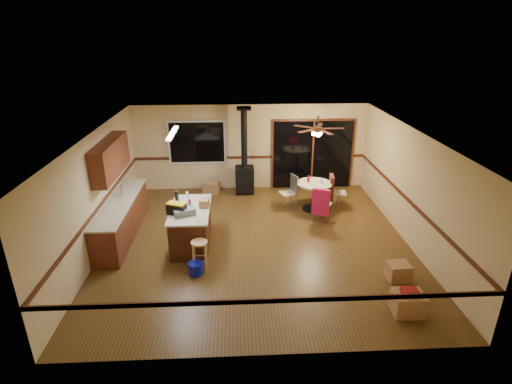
{
  "coord_description": "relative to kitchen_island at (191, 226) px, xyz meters",
  "views": [
    {
      "loc": [
        -0.44,
        -8.2,
        4.64
      ],
      "look_at": [
        0.0,
        0.3,
        1.15
      ],
      "focal_mm": 28.0,
      "sensor_mm": 36.0,
      "label": 1
    }
  ],
  "objects": [
    {
      "name": "box_small_red",
      "position": [
        4.01,
        -2.63,
        -0.02
      ],
      "size": [
        0.29,
        0.24,
        0.07
      ],
      "primitive_type": "cube",
      "rotation": [
        0.0,
        0.0,
        -0.03
      ],
      "color": "maroon",
      "rests_on": "box_corner_a"
    },
    {
      "name": "ceiling_fan",
      "position": [
        3.16,
        1.77,
        1.76
      ],
      "size": [
        0.24,
        0.24,
        0.55
      ],
      "color": "brown",
      "rests_on": "ceiling"
    },
    {
      "name": "wall_left",
      "position": [
        -2.0,
        0.0,
        0.85
      ],
      "size": [
        0.0,
        7.0,
        7.0
      ],
      "primitive_type": "plane",
      "rotation": [
        1.57,
        0.0,
        1.57
      ],
      "color": "#CDB582",
      "rests_on": "ground"
    },
    {
      "name": "box_corner_b",
      "position": [
        4.23,
        -1.62,
        -0.28
      ],
      "size": [
        0.45,
        0.39,
        0.35
      ],
      "primitive_type": "cube",
      "rotation": [
        0.0,
        0.0,
        0.06
      ],
      "color": "#A07147",
      "rests_on": "floor"
    },
    {
      "name": "kitchen_island",
      "position": [
        0.0,
        0.0,
        0.0
      ],
      "size": [
        0.88,
        1.68,
        0.9
      ],
      "color": "#461F11",
      "rests_on": "ground"
    },
    {
      "name": "bottle_white",
      "position": [
        -0.12,
        0.6,
        0.53
      ],
      "size": [
        0.07,
        0.07,
        0.17
      ],
      "primitive_type": "cylinder",
      "rotation": [
        0.0,
        0.0,
        0.22
      ],
      "color": "white",
      "rests_on": "kitchen_island"
    },
    {
      "name": "window",
      "position": [
        -0.1,
        3.45,
        1.05
      ],
      "size": [
        1.72,
        0.1,
        1.32
      ],
      "primitive_type": "cube",
      "color": "black",
      "rests_on": "ground"
    },
    {
      "name": "blue_bucket",
      "position": [
        0.19,
        -1.23,
        -0.33
      ],
      "size": [
        0.32,
        0.32,
        0.25
      ],
      "primitive_type": "cylinder",
      "rotation": [
        0.0,
        0.0,
        -0.05
      ],
      "color": "#0C15AD",
      "rests_on": "floor"
    },
    {
      "name": "bottle_dark",
      "position": [
        -0.32,
        0.3,
        0.6
      ],
      "size": [
        0.1,
        0.1,
        0.31
      ],
      "primitive_type": "cylinder",
      "rotation": [
        0.0,
        0.0,
        -0.13
      ],
      "color": "black",
      "rests_on": "kitchen_island"
    },
    {
      "name": "wall_front",
      "position": [
        1.5,
        -3.5,
        0.85
      ],
      "size": [
        7.0,
        0.0,
        7.0
      ],
      "primitive_type": "plane",
      "rotation": [
        -1.57,
        0.0,
        0.0
      ],
      "color": "#CDB582",
      "rests_on": "ground"
    },
    {
      "name": "chair_rail",
      "position": [
        1.5,
        0.0,
        0.55
      ],
      "size": [
        7.0,
        7.0,
        0.08
      ],
      "primitive_type": null,
      "color": "#482112",
      "rests_on": "ground"
    },
    {
      "name": "countertop",
      "position": [
        -1.7,
        0.5,
        0.43
      ],
      "size": [
        0.64,
        3.04,
        0.04
      ],
      "primitive_type": "cube",
      "color": "#BBB291",
      "rests_on": "lower_cabinets"
    },
    {
      "name": "dining_table",
      "position": [
        3.16,
        1.77,
        0.08
      ],
      "size": [
        0.95,
        0.95,
        0.78
      ],
      "color": "black",
      "rests_on": "ground"
    },
    {
      "name": "bar_stool",
      "position": [
        0.27,
        -1.02,
        -0.14
      ],
      "size": [
        0.43,
        0.43,
        0.62
      ],
      "primitive_type": "cylinder",
      "rotation": [
        0.0,
        0.0,
        -0.3
      ],
      "color": "tan",
      "rests_on": "floor"
    },
    {
      "name": "wall_back",
      "position": [
        1.5,
        3.5,
        0.85
      ],
      "size": [
        7.0,
        0.0,
        7.0
      ],
      "primitive_type": "plane",
      "rotation": [
        1.57,
        0.0,
        0.0
      ],
      "color": "#CDB582",
      "rests_on": "ground"
    },
    {
      "name": "box_under_window",
      "position": [
        0.29,
        3.1,
        -0.28
      ],
      "size": [
        0.54,
        0.49,
        0.35
      ],
      "primitive_type": "cube",
      "rotation": [
        0.0,
        0.0,
        -0.38
      ],
      "color": "#A07147",
      "rests_on": "floor"
    },
    {
      "name": "box_corner_a",
      "position": [
        4.01,
        -2.63,
        -0.25
      ],
      "size": [
        0.54,
        0.45,
        0.4
      ],
      "primitive_type": "cube",
      "rotation": [
        0.0,
        0.0,
        -0.03
      ],
      "color": "#A07147",
      "rests_on": "floor"
    },
    {
      "name": "floor",
      "position": [
        1.5,
        0.0,
        -0.45
      ],
      "size": [
        7.0,
        7.0,
        0.0
      ],
      "primitive_type": "plane",
      "color": "#513716",
      "rests_on": "ground"
    },
    {
      "name": "wall_right",
      "position": [
        5.0,
        0.0,
        0.85
      ],
      "size": [
        0.0,
        7.0,
        7.0
      ],
      "primitive_type": "plane",
      "rotation": [
        1.57,
        0.0,
        -1.57
      ],
      "color": "#CDB582",
      "rests_on": "ground"
    },
    {
      "name": "toolbox_grey",
      "position": [
        -0.09,
        -0.31,
        0.52
      ],
      "size": [
        0.51,
        0.4,
        0.14
      ],
      "primitive_type": "cube",
      "rotation": [
        0.0,
        0.0,
        0.39
      ],
      "color": "slate",
      "rests_on": "kitchen_island"
    },
    {
      "name": "toolbox_black",
      "position": [
        -0.25,
        -0.26,
        0.56
      ],
      "size": [
        0.46,
        0.35,
        0.23
      ],
      "primitive_type": "cube",
      "rotation": [
        0.0,
        0.0,
        -0.39
      ],
      "color": "black",
      "rests_on": "kitchen_island"
    },
    {
      "name": "toolbox_yellow_lid",
      "position": [
        -0.25,
        -0.26,
        0.69
      ],
      "size": [
        0.45,
        0.34,
        0.03
      ],
      "primitive_type": "cube",
      "rotation": [
        0.0,
        0.0,
        -0.39
      ],
      "color": "gold",
      "rests_on": "toolbox_black"
    },
    {
      "name": "glass_red",
      "position": [
        3.01,
        1.87,
        0.41
      ],
      "size": [
        0.08,
        0.08,
        0.17
      ],
      "primitive_type": "cylinder",
      "rotation": [
        0.0,
        0.0,
        0.2
      ],
      "color": "#590C14",
      "rests_on": "dining_table"
    },
    {
      "name": "chair_right",
      "position": [
        3.68,
        1.84,
        0.14
      ],
      "size": [
        0.51,
        0.48,
        0.7
      ],
      "color": "tan",
      "rests_on": "ground"
    },
    {
      "name": "ceiling",
      "position": [
        1.5,
        0.0,
        2.15
      ],
      "size": [
        7.0,
        7.0,
        0.0
      ],
      "primitive_type": "plane",
      "rotation": [
        3.14,
        0.0,
        0.0
      ],
      "color": "silver",
      "rests_on": "ground"
    },
    {
      "name": "chair_near",
      "position": [
        3.17,
        0.91,
        0.14
      ],
      "size": [
        0.58,
        0.6,
        0.7
      ],
      "color": "tan",
      "rests_on": "ground"
    },
    {
      "name": "box_on_island",
      "position": [
        0.32,
        0.1,
        0.54
      ],
      "size": [
        0.23,
        0.29,
        0.18
      ],
      "primitive_type": "cube",
      "rotation": [
        0.0,
        0.0,
        -0.13
      ],
      "color": "#A07147",
      "rests_on": "kitchen_island"
    },
    {
      "name": "wood_stove",
      "position": [
        1.3,
        3.05,
        0.28
      ],
      "size": [
        0.55,
        0.5,
        2.52
      ],
      "color": "black",
      "rests_on": "ground"
    },
    {
      "name": "fluorescent_strip",
      "position": [
        -0.3,
        0.3,
        2.11
      ],
      "size": [
        0.1,
        1.2,
        0.04
      ],
      "primitive_type": "cube",
      "color": "white",
      "rests_on": "ceiling"
    },
    {
      "name": "chair_left",
      "position": [
        2.56,
        1.91,
        0.14
      ],
      "size": [
        0.52,
        0.52,
        0.51
      ],
      "color": "tan",
      "rests_on": "ground"
    },
    {
      "name": "lower_cabinets",
      "position": [
        -1.7,
        0.5,
        -0.02
      ],
      "size": [
        0.6,
        3.0,
        0.86
      ],
      "primitive_type": "cube",
      "color": "#5E2A17",
      "rests_on": "ground"
    },
    {
      "name": "bottle_pink",
      "position": [
        0.0,
        -0.0,
        0.57
      ],
      "size": [
        0.09,
        0.09,
        0.24
      ],
      "primitive_type": "cylinder",
      "rotation": [
        0.0,
        0.0,
        -0.15
      ],
      "color": "#D84C8C",
      "rests_on": "kitchen_island"
    },
    {
      "name": "sliding_door",
      "position": [
        3.4,
        3.45,
        0.6
      ],
      "size": [
        2.52,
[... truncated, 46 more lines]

